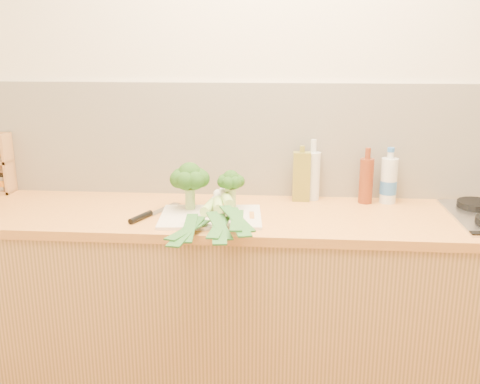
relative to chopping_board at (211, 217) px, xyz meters
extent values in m
plane|color=beige|center=(0.29, 0.39, 0.39)|extent=(3.50, 0.00, 3.50)
cube|color=silver|center=(0.29, 0.38, 0.26)|extent=(3.20, 0.02, 0.54)
cube|color=tan|center=(0.29, 0.09, -0.48)|extent=(3.20, 0.60, 0.86)
cube|color=#D78D3F|center=(0.29, 0.09, -0.03)|extent=(3.20, 0.62, 0.04)
cylinder|color=black|center=(1.16, 0.21, 0.02)|extent=(0.17, 0.17, 0.03)
cube|color=beige|center=(0.00, 0.00, 0.00)|extent=(0.45, 0.35, 0.01)
cylinder|color=#90B268|center=(-0.10, 0.09, 0.05)|extent=(0.04, 0.04, 0.09)
sphere|color=#173A0F|center=(-0.10, 0.09, 0.16)|extent=(0.11, 0.11, 0.11)
sphere|color=#173A0F|center=(-0.05, 0.09, 0.14)|extent=(0.08, 0.08, 0.08)
sphere|color=#173A0F|center=(-0.07, 0.12, 0.14)|extent=(0.08, 0.08, 0.08)
sphere|color=#173A0F|center=(-0.11, 0.13, 0.14)|extent=(0.08, 0.08, 0.08)
sphere|color=#173A0F|center=(-0.15, 0.11, 0.14)|extent=(0.08, 0.08, 0.08)
sphere|color=#173A0F|center=(-0.15, 0.07, 0.14)|extent=(0.08, 0.08, 0.08)
sphere|color=#173A0F|center=(-0.11, 0.04, 0.14)|extent=(0.08, 0.08, 0.08)
sphere|color=#173A0F|center=(-0.07, 0.05, 0.14)|extent=(0.08, 0.08, 0.08)
cylinder|color=#90B268|center=(0.08, 0.11, 0.05)|extent=(0.04, 0.04, 0.09)
sphere|color=#173A0F|center=(0.08, 0.11, 0.14)|extent=(0.07, 0.07, 0.07)
sphere|color=#173A0F|center=(0.11, 0.11, 0.13)|extent=(0.06, 0.06, 0.06)
sphere|color=#173A0F|center=(0.10, 0.13, 0.13)|extent=(0.06, 0.06, 0.06)
sphere|color=#173A0F|center=(0.07, 0.14, 0.13)|extent=(0.06, 0.06, 0.06)
sphere|color=#173A0F|center=(0.04, 0.12, 0.13)|extent=(0.06, 0.06, 0.06)
sphere|color=#173A0F|center=(0.04, 0.09, 0.13)|extent=(0.06, 0.06, 0.06)
sphere|color=#173A0F|center=(0.07, 0.07, 0.13)|extent=(0.06, 0.06, 0.06)
sphere|color=#173A0F|center=(0.10, 0.08, 0.13)|extent=(0.06, 0.06, 0.06)
cylinder|color=white|center=(0.00, 0.17, 0.03)|extent=(0.05, 0.12, 0.04)
cylinder|color=#9DC763|center=(-0.01, 0.05, 0.03)|extent=(0.06, 0.15, 0.04)
cube|color=#1B4C1E|center=(-0.05, -0.25, 0.03)|extent=(0.13, 0.30, 0.02)
cube|color=#1B4C1E|center=(-0.05, -0.27, 0.03)|extent=(0.09, 0.34, 0.01)
cube|color=#1B4C1E|center=(-0.05, -0.24, 0.03)|extent=(0.07, 0.28, 0.02)
cylinder|color=white|center=(0.01, 0.15, 0.05)|extent=(0.05, 0.12, 0.04)
cylinder|color=#9DC763|center=(0.03, 0.03, 0.05)|extent=(0.06, 0.14, 0.04)
cube|color=#1B4C1E|center=(0.07, -0.26, 0.05)|extent=(0.06, 0.30, 0.02)
cube|color=#1B4C1E|center=(0.07, -0.28, 0.05)|extent=(0.09, 0.34, 0.01)
cube|color=#1B4C1E|center=(0.07, -0.25, 0.05)|extent=(0.13, 0.28, 0.02)
cylinder|color=white|center=(0.04, 0.13, 0.06)|extent=(0.06, 0.10, 0.04)
cylinder|color=#9DC763|center=(0.07, 0.03, 0.06)|extent=(0.07, 0.13, 0.04)
cube|color=#1B4C1E|center=(0.13, -0.23, 0.06)|extent=(0.06, 0.30, 0.02)
cube|color=#1B4C1E|center=(0.14, -0.25, 0.07)|extent=(0.13, 0.34, 0.01)
cube|color=#1B4C1E|center=(0.13, -0.22, 0.07)|extent=(0.16, 0.27, 0.02)
cube|color=silver|center=(-0.22, 0.11, 0.00)|extent=(0.12, 0.20, 0.00)
cylinder|color=black|center=(-0.29, -0.05, 0.01)|extent=(0.08, 0.14, 0.03)
cube|color=#B27B4C|center=(-1.04, 0.32, 0.14)|extent=(0.01, 0.10, 0.30)
cylinder|color=gray|center=(-1.08, 0.32, 0.04)|extent=(0.04, 0.04, 0.07)
cube|color=olive|center=(0.39, 0.30, 0.11)|extent=(0.08, 0.05, 0.23)
cylinder|color=olive|center=(0.39, 0.30, 0.24)|extent=(0.02, 0.02, 0.03)
cylinder|color=silver|center=(0.44, 0.33, 0.11)|extent=(0.07, 0.07, 0.23)
cylinder|color=silver|center=(0.44, 0.33, 0.25)|extent=(0.03, 0.03, 0.06)
cylinder|color=maroon|center=(0.68, 0.29, 0.10)|extent=(0.06, 0.06, 0.21)
cylinder|color=maroon|center=(0.68, 0.29, 0.23)|extent=(0.03, 0.03, 0.05)
cylinder|color=silver|center=(0.79, 0.30, 0.10)|extent=(0.08, 0.08, 0.21)
cylinder|color=silver|center=(0.79, 0.30, 0.22)|extent=(0.03, 0.03, 0.03)
cylinder|color=#3168B8|center=(0.79, 0.30, 0.07)|extent=(0.08, 0.08, 0.06)
camera|label=1|loc=(0.30, -2.13, 0.70)|focal=40.00mm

